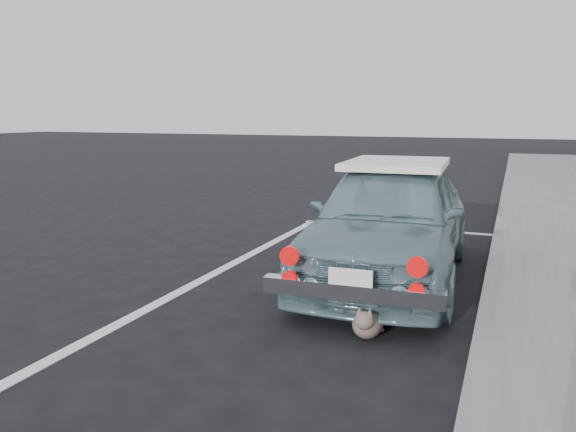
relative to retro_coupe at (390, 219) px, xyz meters
name	(u,v)px	position (x,y,z in m)	size (l,w,h in m)	color
pline_front	(402,228)	(-0.34, 2.58, -0.62)	(3.00, 0.12, 0.01)	silver
pline_side	(198,282)	(-1.74, -0.92, -0.62)	(0.12, 7.00, 0.01)	silver
retro_coupe	(390,219)	(0.00, 0.00, 0.00)	(1.62, 3.67, 1.22)	#6E919B
cat	(368,321)	(0.19, -1.66, -0.49)	(0.26, 0.54, 0.29)	#65584D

